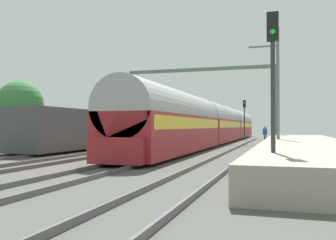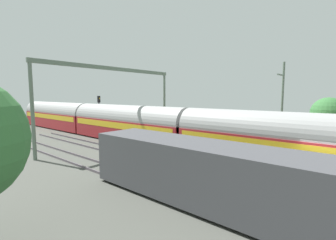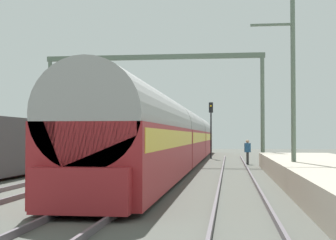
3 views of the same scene
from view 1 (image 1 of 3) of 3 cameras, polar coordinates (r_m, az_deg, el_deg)
name	(u,v)px [view 1 (image 1 of 3)]	position (r m, az deg, el deg)	size (l,w,h in m)	color
ground	(131,156)	(21.61, -5.69, -5.51)	(120.00, 120.00, 0.00)	#4D4E48
track_far_west	(47,152)	(24.43, -18.20, -4.75)	(1.52, 60.00, 0.16)	#5B525A
track_west	(102,153)	(22.43, -10.20, -5.13)	(1.51, 60.00, 0.16)	#5B525A
track_east	(163,155)	(20.93, -0.85, -5.44)	(1.51, 60.00, 0.16)	#5B525A
track_far_east	(230,157)	(20.06, 9.63, -5.62)	(1.52, 60.00, 0.16)	#5B525A
platform	(304,149)	(21.87, 20.34, -4.22)	(4.40, 28.00, 0.90)	#A39989
passenger_train	(218,124)	(38.84, 7.76, -0.57)	(2.93, 49.20, 3.82)	maroon
freight_car	(79,130)	(27.50, -13.63, -1.44)	(2.80, 13.00, 2.70)	#47474C
person_crossing	(265,133)	(37.96, 14.79, -1.96)	(0.44, 0.32, 1.73)	#313131
railway_signal_near	(273,74)	(11.96, 15.93, 6.93)	(0.36, 0.30, 5.26)	#2D2D33
railway_signal_far	(244,114)	(46.54, 11.75, 0.86)	(0.36, 0.30, 4.94)	#2D2D33
catenary_gantry	(199,87)	(39.02, 4.86, 5.15)	(15.87, 0.28, 7.86)	#5B6C5D
catenary_pole_east_mid	(277,88)	(24.24, 16.54, 4.84)	(1.90, 0.20, 8.00)	#5B6C5D
tree_west_background	(20,103)	(35.26, -21.94, 2.39)	(4.06, 4.06, 5.77)	#4C3826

